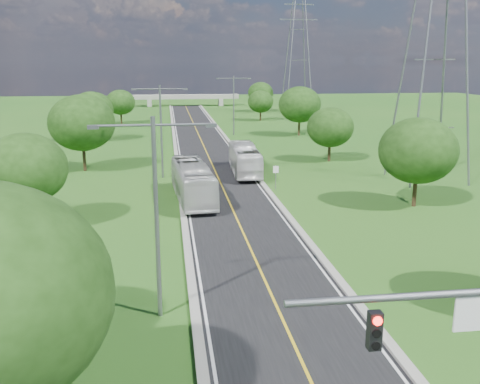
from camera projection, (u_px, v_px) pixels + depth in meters
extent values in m
plane|color=#235919|center=(207.00, 153.00, 73.90)|extent=(260.00, 260.00, 0.00)
cube|color=black|center=(204.00, 146.00, 79.66)|extent=(8.00, 150.00, 0.06)
cube|color=gray|center=(175.00, 147.00, 79.09)|extent=(0.50, 150.00, 0.22)
cube|color=gray|center=(232.00, 145.00, 80.20)|extent=(0.50, 150.00, 0.22)
cylinder|color=slate|center=(443.00, 294.00, 13.85)|extent=(8.40, 0.20, 0.20)
cube|color=black|center=(374.00, 330.00, 13.83)|extent=(0.35, 0.28, 1.05)
cylinder|color=#FF140C|center=(378.00, 321.00, 13.59)|extent=(0.24, 0.06, 0.24)
cube|color=white|center=(476.00, 313.00, 14.12)|extent=(1.25, 0.06, 1.00)
cylinder|color=slate|center=(276.00, 177.00, 53.13)|extent=(0.08, 0.08, 2.40)
cube|color=white|center=(276.00, 169.00, 52.91)|extent=(0.55, 0.04, 0.70)
cube|color=gray|center=(150.00, 103.00, 149.30)|extent=(1.20, 3.00, 2.00)
cube|color=gray|center=(221.00, 102.00, 151.93)|extent=(1.20, 3.00, 2.00)
cube|color=gray|center=(185.00, 97.00, 150.24)|extent=(30.00, 3.00, 1.20)
cylinder|color=slate|center=(157.00, 221.00, 25.74)|extent=(0.22, 0.22, 10.00)
cylinder|color=slate|center=(122.00, 126.00, 24.45)|extent=(2.80, 0.12, 0.12)
cylinder|color=slate|center=(183.00, 125.00, 24.82)|extent=(2.80, 0.12, 0.12)
cube|color=slate|center=(93.00, 127.00, 24.29)|extent=(0.50, 0.25, 0.18)
cube|color=slate|center=(211.00, 125.00, 25.00)|extent=(0.50, 0.25, 0.18)
cylinder|color=slate|center=(161.00, 132.00, 57.48)|extent=(0.22, 0.22, 10.00)
cylinder|color=slate|center=(146.00, 89.00, 56.20)|extent=(2.80, 0.12, 0.12)
cylinder|color=slate|center=(173.00, 89.00, 56.57)|extent=(2.80, 0.12, 0.12)
cube|color=slate|center=(134.00, 89.00, 56.04)|extent=(0.50, 0.25, 0.18)
cube|color=slate|center=(185.00, 89.00, 56.75)|extent=(0.50, 0.25, 0.18)
cylinder|color=slate|center=(234.00, 106.00, 90.81)|extent=(0.22, 0.22, 10.00)
cylinder|color=slate|center=(225.00, 78.00, 89.52)|extent=(2.80, 0.12, 0.12)
cylinder|color=slate|center=(242.00, 78.00, 89.89)|extent=(2.80, 0.12, 0.12)
cube|color=slate|center=(218.00, 79.00, 89.36)|extent=(0.50, 0.25, 0.18)
cube|color=slate|center=(249.00, 79.00, 90.07)|extent=(0.50, 0.25, 0.18)
cube|color=slate|center=(299.00, 19.00, 125.00)|extent=(9.00, 0.25, 0.25)
cube|color=slate|center=(299.00, 4.00, 124.20)|extent=(7.00, 0.25, 0.25)
cylinder|color=black|center=(29.00, 211.00, 40.69)|extent=(0.36, 0.36, 2.70)
ellipsoid|color=#18350E|center=(25.00, 169.00, 39.90)|extent=(6.30, 6.30, 5.36)
cylinder|color=black|center=(84.00, 157.00, 61.92)|extent=(0.36, 0.36, 3.24)
ellipsoid|color=#18350E|center=(82.00, 123.00, 60.97)|extent=(7.56, 7.56, 6.43)
cylinder|color=black|center=(93.00, 132.00, 84.79)|extent=(0.36, 0.36, 2.88)
ellipsoid|color=#18350E|center=(92.00, 110.00, 83.94)|extent=(6.72, 6.72, 5.71)
cylinder|color=black|center=(121.00, 118.00, 108.25)|extent=(0.36, 0.36, 2.52)
ellipsoid|color=#18350E|center=(120.00, 102.00, 107.51)|extent=(5.88, 5.88, 5.00)
cylinder|color=black|center=(415.00, 190.00, 46.80)|extent=(0.36, 0.36, 2.88)
ellipsoid|color=#18350E|center=(418.00, 151.00, 45.96)|extent=(6.72, 6.72, 5.71)
cylinder|color=black|center=(329.00, 151.00, 67.88)|extent=(0.36, 0.36, 2.52)
ellipsoid|color=#18350E|center=(330.00, 127.00, 67.14)|extent=(5.88, 5.88, 5.00)
cylinder|color=black|center=(299.00, 127.00, 91.16)|extent=(0.36, 0.36, 3.06)
ellipsoid|color=#18350E|center=(300.00, 105.00, 90.27)|extent=(7.14, 7.14, 6.07)
cylinder|color=black|center=(260.00, 115.00, 114.01)|extent=(0.36, 0.36, 2.34)
ellipsoid|color=#18350E|center=(261.00, 102.00, 113.32)|extent=(5.46, 5.46, 4.64)
cylinder|color=black|center=(260.00, 106.00, 133.66)|extent=(0.36, 0.36, 2.70)
ellipsoid|color=#18350E|center=(261.00, 93.00, 132.87)|extent=(6.30, 6.30, 5.36)
imported|color=silver|center=(245.00, 159.00, 60.10)|extent=(3.17, 11.68, 3.23)
imported|color=beige|center=(193.00, 182.00, 48.71)|extent=(3.74, 12.36, 3.40)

